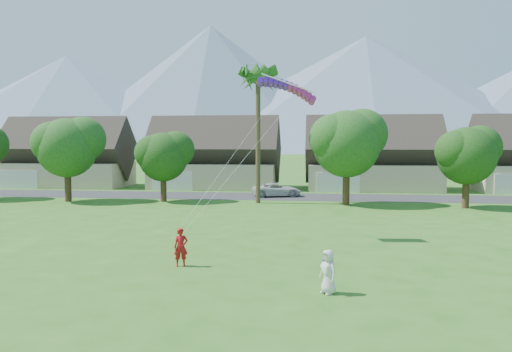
# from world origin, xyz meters

# --- Properties ---
(ground) EXTENTS (500.00, 500.00, 0.00)m
(ground) POSITION_xyz_m (0.00, 0.00, 0.00)
(ground) COLOR #2D6019
(ground) RESTS_ON ground
(street) EXTENTS (90.00, 7.00, 0.01)m
(street) POSITION_xyz_m (0.00, 34.00, 0.01)
(street) COLOR #2D2D30
(street) RESTS_ON ground
(kite_flyer) EXTENTS (0.75, 0.62, 1.76)m
(kite_flyer) POSITION_xyz_m (-2.84, 4.83, 0.88)
(kite_flyer) COLOR #AC1316
(kite_flyer) RESTS_ON ground
(watcher) EXTENTS (0.92, 0.97, 1.67)m
(watcher) POSITION_xyz_m (3.72, 1.47, 0.83)
(watcher) COLOR silver
(watcher) RESTS_ON ground
(parked_car) EXTENTS (5.49, 3.61, 1.40)m
(parked_car) POSITION_xyz_m (-0.69, 34.00, 0.70)
(parked_car) COLOR silver
(parked_car) RESTS_ON ground
(mountain_ridge) EXTENTS (540.00, 240.00, 70.00)m
(mountain_ridge) POSITION_xyz_m (10.40, 260.00, 29.07)
(mountain_ridge) COLOR slate
(mountain_ridge) RESTS_ON ground
(houses_row) EXTENTS (72.75, 8.19, 8.86)m
(houses_row) POSITION_xyz_m (0.49, 42.99, 3.44)
(houses_row) COLOR beige
(houses_row) RESTS_ON ground
(tree_row) EXTENTS (62.27, 6.67, 8.45)m
(tree_row) POSITION_xyz_m (-1.14, 27.92, 4.89)
(tree_row) COLOR #47301C
(tree_row) RESTS_ON ground
(fan_palm) EXTENTS (3.00, 3.00, 13.80)m
(fan_palm) POSITION_xyz_m (-2.00, 28.50, 11.80)
(fan_palm) COLOR #4C3D26
(fan_palm) RESTS_ON ground
(parafoil_kite) EXTENTS (3.50, 1.09, 0.50)m
(parafoil_kite) POSITION_xyz_m (1.63, 12.11, 8.87)
(parafoil_kite) COLOR #5919C2
(parafoil_kite) RESTS_ON ground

